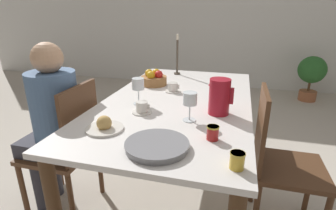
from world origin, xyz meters
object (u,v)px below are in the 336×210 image
at_px(chair_person_side, 68,146).
at_px(candlestick_tall, 177,59).
at_px(teacup_near_person, 142,108).
at_px(fruit_bowl, 154,79).
at_px(wine_glass_juice, 190,100).
at_px(jam_jar_red, 213,132).
at_px(potted_plant, 312,73).
at_px(jam_jar_amber, 237,160).
at_px(teacup_across, 173,88).
at_px(chair_opposite, 278,159).
at_px(red_pitcher, 219,96).
at_px(serving_tray, 157,145).
at_px(bread_plate, 104,126).
at_px(wine_glass_water, 138,85).
at_px(person_seated, 52,116).

height_order(chair_person_side, candlestick_tall, candlestick_tall).
distance_m(teacup_near_person, fruit_bowl, 0.63).
xyz_separation_m(wine_glass_juice, jam_jar_red, (0.15, -0.20, -0.08)).
bearing_deg(chair_person_side, potted_plant, -35.34).
xyz_separation_m(chair_person_side, jam_jar_amber, (1.09, -0.41, 0.32)).
bearing_deg(teacup_across, potted_plant, 58.38).
height_order(fruit_bowl, candlestick_tall, candlestick_tall).
distance_m(chair_opposite, red_pitcher, 0.55).
bearing_deg(fruit_bowl, red_pitcher, -41.56).
xyz_separation_m(serving_tray, potted_plant, (1.42, 3.39, -0.35)).
bearing_deg(fruit_bowl, candlestick_tall, 76.53).
distance_m(jam_jar_amber, fruit_bowl, 1.27).
bearing_deg(serving_tray, teacup_near_person, 119.08).
bearing_deg(potted_plant, teacup_across, -121.62).
xyz_separation_m(teacup_across, jam_jar_red, (0.37, -0.70, 0.01)).
xyz_separation_m(red_pitcher, teacup_across, (-0.37, 0.36, -0.08)).
relative_size(chair_person_side, red_pitcher, 4.34).
height_order(red_pitcher, jam_jar_red, red_pitcher).
relative_size(red_pitcher, candlestick_tall, 0.57).
bearing_deg(jam_jar_amber, red_pitcher, 102.00).
height_order(bread_plate, jam_jar_red, bread_plate).
relative_size(wine_glass_water, bread_plate, 0.88).
height_order(person_seated, wine_glass_water, person_seated).
height_order(red_pitcher, fruit_bowl, red_pitcher).
height_order(person_seated, bread_plate, person_seated).
bearing_deg(chair_person_side, chair_opposite, -81.60).
bearing_deg(jam_jar_red, candlestick_tall, 110.53).
relative_size(teacup_near_person, bread_plate, 0.61).
distance_m(wine_glass_juice, jam_jar_amber, 0.50).
relative_size(teacup_near_person, jam_jar_red, 1.73).
bearing_deg(wine_glass_water, jam_jar_red, -35.81).
relative_size(wine_glass_juice, fruit_bowl, 0.78).
height_order(wine_glass_water, jam_jar_amber, wine_glass_water).
distance_m(wine_glass_water, teacup_near_person, 0.19).
height_order(person_seated, serving_tray, person_seated).
bearing_deg(teacup_across, chair_person_side, -139.50).
distance_m(chair_person_side, person_seated, 0.23).
height_order(chair_person_side, serving_tray, chair_person_side).
bearing_deg(jam_jar_red, person_seated, 169.77).
relative_size(bread_plate, jam_jar_red, 2.85).
bearing_deg(fruit_bowl, teacup_near_person, -78.46).
height_order(jam_jar_red, potted_plant, jam_jar_red).
relative_size(bread_plate, potted_plant, 0.28).
bearing_deg(serving_tray, wine_glass_juice, 76.90).
relative_size(wine_glass_water, candlestick_tall, 0.47).
height_order(wine_glass_juice, serving_tray, wine_glass_juice).
distance_m(wine_glass_water, bread_plate, 0.43).
relative_size(teacup_near_person, fruit_bowl, 0.57).
bearing_deg(chair_opposite, serving_tray, -48.46).
bearing_deg(teacup_across, chair_opposite, -22.56).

